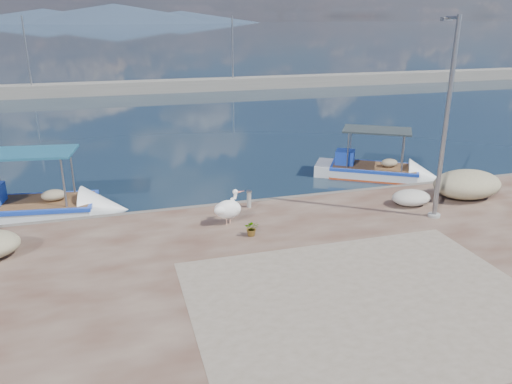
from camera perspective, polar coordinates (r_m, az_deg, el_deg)
The scene contains 12 objects.
ground at distance 15.66m, azimuth 3.95°, elevation -8.96°, with size 1400.00×1400.00×0.00m, color #162635.
quay_patch at distance 13.43m, azimuth 12.61°, elevation -12.16°, with size 9.00×7.00×0.01m, color gray.
breakwater at distance 53.55m, azimuth -11.16°, elevation 11.75°, with size 120.00×2.20×7.50m.
mountains at distance 662.96m, azimuth -16.38°, elevation 18.89°, with size 370.00×280.00×22.00m.
boat_left at distance 21.42m, azimuth -24.09°, elevation -1.97°, with size 6.60×2.95×3.06m.
boat_right at distance 25.09m, azimuth 13.17°, elevation 2.19°, with size 5.88×4.60×2.76m.
pelican at distance 17.50m, azimuth -3.16°, elevation -1.91°, with size 1.26×0.91×1.22m.
lamp_post at distance 18.55m, azimuth 20.77°, elevation 6.87°, with size 0.44×0.96×7.00m.
bollard_near at distance 19.07m, azimuth -0.80°, elevation -0.72°, with size 0.22×0.22×0.67m.
potted_plant at distance 16.66m, azimuth -0.47°, elevation -4.14°, with size 0.49×0.43×0.55m, color #33722D.
net_pile_d at distance 20.27m, azimuth 17.30°, elevation -0.62°, with size 1.54×1.16×0.58m, color silver.
net_pile_c at distance 21.78m, azimuth 22.97°, elevation 0.82°, with size 2.84×2.03×1.12m, color beige.
Camera 1 is at (-4.87, -12.89, 7.44)m, focal length 35.00 mm.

